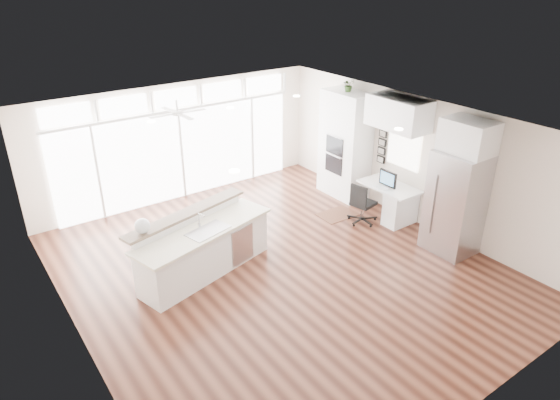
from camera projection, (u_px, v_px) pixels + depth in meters
floor at (279, 269)px, 9.17m from camera, size 7.00×8.00×0.02m
ceiling at (279, 127)px, 8.01m from camera, size 7.00×8.00×0.02m
wall_back at (179, 142)px, 11.52m from camera, size 7.00×0.04×2.70m
wall_front at (484, 327)px, 5.65m from camera, size 7.00×0.04×2.70m
wall_left at (69, 268)px, 6.74m from camera, size 0.04×8.00×2.70m
wall_right at (415, 160)px, 10.43m from camera, size 0.04×8.00×2.70m
glass_wall at (181, 155)px, 11.61m from camera, size 5.80×0.06×2.08m
transom_row at (176, 98)px, 11.03m from camera, size 5.90×0.06×0.40m
desk_window at (404, 148)px, 10.54m from camera, size 0.04×0.85×0.85m
ceiling_fan at (177, 108)px, 9.89m from camera, size 1.16×1.16×0.32m
recessed_lights at (272, 125)px, 8.16m from camera, size 3.40×3.00×0.02m
oven_cabinet at (345, 145)px, 11.62m from camera, size 0.64×1.20×2.50m
desk_nook at (388, 202)px, 10.87m from camera, size 0.72×1.30×0.76m
upper_cabinets at (399, 113)px, 10.04m from camera, size 0.64×1.30×0.64m
refrigerator at (455, 203)px, 9.38m from camera, size 0.76×0.90×2.00m
fridge_cabinet at (468, 136)px, 8.85m from camera, size 0.64×0.90×0.60m
framed_photos at (382, 147)px, 11.06m from camera, size 0.06×0.22×0.80m
kitchen_island at (205, 246)px, 8.85m from camera, size 2.87×1.66×1.07m
rug at (337, 214)px, 11.13m from camera, size 0.83×0.61×0.01m
office_chair at (363, 203)px, 10.64m from camera, size 0.55×0.52×0.90m
fishbowl at (142, 226)px, 8.14m from camera, size 0.29×0.29×0.25m
monitor at (388, 178)px, 10.58m from camera, size 0.08×0.45×0.38m
keyboard at (382, 188)px, 10.57m from camera, size 0.14×0.31×0.01m
potted_plant at (348, 86)px, 11.03m from camera, size 0.28×0.30×0.23m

